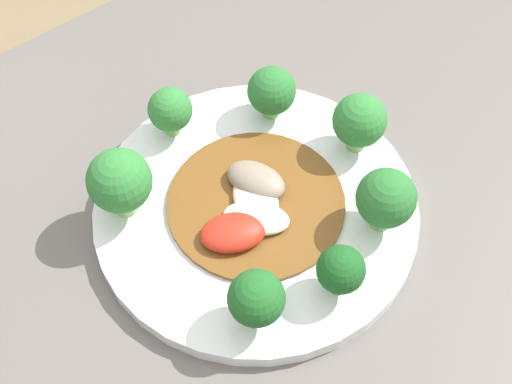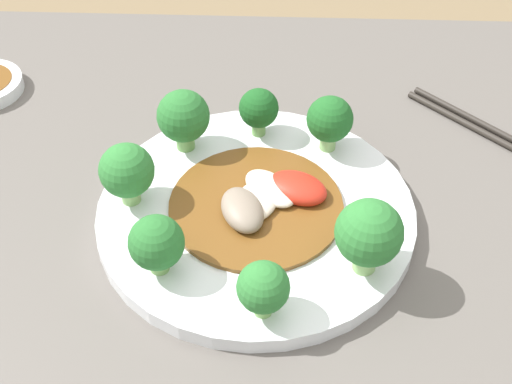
# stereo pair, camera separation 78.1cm
# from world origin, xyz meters

# --- Properties ---
(plate) EXTENTS (0.30, 0.30, 0.02)m
(plate) POSITION_xyz_m (-0.05, 0.02, 0.73)
(plate) COLOR silver
(plate) RESTS_ON table
(broccoli_north) EXTENTS (0.04, 0.04, 0.05)m
(broccoli_north) POSITION_xyz_m (-0.06, 0.14, 0.77)
(broccoli_north) COLOR #7AAD5B
(broccoli_north) RESTS_ON plate
(broccoli_east) EXTENTS (0.05, 0.05, 0.06)m
(broccoli_east) POSITION_xyz_m (0.07, 0.01, 0.77)
(broccoli_east) COLOR #89B76B
(broccoli_east) RESTS_ON plate
(broccoli_northwest) EXTENTS (0.06, 0.06, 0.07)m
(broccoli_northwest) POSITION_xyz_m (-0.14, 0.09, 0.78)
(broccoli_northwest) COLOR #89B76B
(broccoli_northwest) RESTS_ON plate
(broccoli_southwest) EXTENTS (0.05, 0.05, 0.06)m
(broccoli_southwest) POSITION_xyz_m (-0.11, -0.07, 0.77)
(broccoli_southwest) COLOR #89B76B
(broccoli_southwest) RESTS_ON plate
(broccoli_south) EXTENTS (0.04, 0.04, 0.05)m
(broccoli_south) POSITION_xyz_m (-0.04, -0.09, 0.77)
(broccoli_south) COLOR #70A356
(broccoli_south) RESTS_ON plate
(broccoli_southeast) EXTENTS (0.05, 0.05, 0.07)m
(broccoli_southeast) POSITION_xyz_m (0.03, -0.07, 0.78)
(broccoli_southeast) COLOR #70A356
(broccoli_southeast) RESTS_ON plate
(broccoli_northeast) EXTENTS (0.05, 0.05, 0.06)m
(broccoli_northeast) POSITION_xyz_m (0.03, 0.09, 0.77)
(broccoli_northeast) COLOR #7AAD5B
(broccoli_northeast) RESTS_ON plate
(stirfry_center) EXTENTS (0.16, 0.16, 0.02)m
(stirfry_center) POSITION_xyz_m (-0.05, 0.01, 0.74)
(stirfry_center) COLOR brown
(stirfry_center) RESTS_ON plate
(chopsticks) EXTENTS (0.17, 0.16, 0.01)m
(chopsticks) POSITION_xyz_m (-0.30, -0.12, 0.73)
(chopsticks) COLOR #2D2823
(chopsticks) RESTS_ON table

